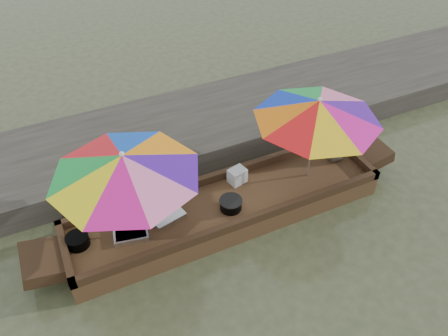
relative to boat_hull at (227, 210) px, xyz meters
name	(u,v)px	position (x,y,z in m)	size (l,w,h in m)	color
water	(227,217)	(0.00, 0.00, -0.17)	(80.00, 80.00, 0.00)	#3A432A
dock	(179,132)	(0.00, 2.20, 0.08)	(22.00, 2.20, 0.50)	#2D2B26
boat_hull	(227,210)	(0.00, 0.00, 0.00)	(5.14, 1.20, 0.35)	#3D2918
cooking_pot	(78,241)	(-2.32, 0.13, 0.26)	(0.33, 0.33, 0.17)	black
tray_crayfish	(131,234)	(-1.58, -0.03, 0.22)	(0.50, 0.35, 0.09)	silver
tray_scallop	(167,215)	(-0.97, 0.10, 0.21)	(0.50, 0.35, 0.06)	silver
charcoal_grill	(231,205)	(0.00, -0.15, 0.26)	(0.34, 0.34, 0.16)	black
supply_bag	(237,176)	(0.37, 0.36, 0.30)	(0.28, 0.22, 0.26)	silver
vendor	(339,137)	(2.22, 0.17, 0.65)	(0.47, 0.31, 0.95)	#4F4740
umbrella_bow	(130,196)	(-1.48, 0.00, 0.95)	(2.06, 2.06, 1.55)	orange
umbrella_stern	(313,139)	(1.53, 0.00, 0.95)	(2.00, 2.00, 1.55)	pink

